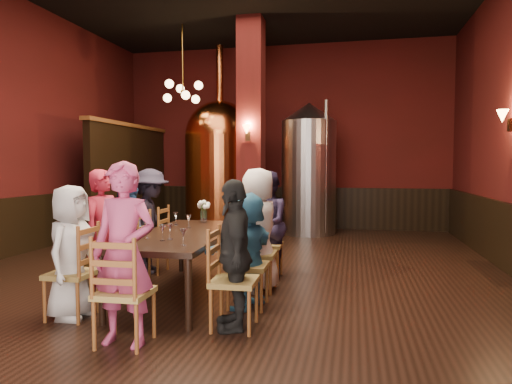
% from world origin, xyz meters
% --- Properties ---
extents(room, '(10.00, 10.02, 4.50)m').
position_xyz_m(room, '(0.00, 0.00, 2.25)').
color(room, black).
rests_on(room, ground).
extents(wainscot_back, '(7.90, 0.08, 1.00)m').
position_xyz_m(wainscot_back, '(0.00, 4.96, 0.50)').
color(wainscot_back, black).
rests_on(wainscot_back, ground).
extents(column, '(0.58, 0.58, 4.50)m').
position_xyz_m(column, '(-0.30, 2.80, 2.25)').
color(column, '#4D1110').
rests_on(column, ground).
extents(partition, '(0.22, 3.50, 2.40)m').
position_xyz_m(partition, '(-3.20, 3.20, 1.20)').
color(partition, black).
rests_on(partition, ground).
extents(pendant_cluster, '(0.90, 0.90, 1.70)m').
position_xyz_m(pendant_cluster, '(-1.80, 2.90, 3.10)').
color(pendant_cluster, '#A57226').
rests_on(pendant_cluster, room).
extents(sconce_wall, '(0.20, 0.20, 0.36)m').
position_xyz_m(sconce_wall, '(3.90, 0.80, 2.20)').
color(sconce_wall, black).
rests_on(sconce_wall, room).
extents(sconce_column, '(0.20, 0.20, 0.36)m').
position_xyz_m(sconce_column, '(-0.30, 2.50, 2.20)').
color(sconce_column, black).
rests_on(sconce_column, column).
extents(dining_table, '(1.08, 2.43, 0.75)m').
position_xyz_m(dining_table, '(-0.23, -1.17, 0.69)').
color(dining_table, black).
rests_on(dining_table, ground).
extents(chair_0, '(0.48, 0.48, 0.92)m').
position_xyz_m(chair_0, '(-1.05, -2.20, 0.46)').
color(chair_0, brown).
rests_on(chair_0, ground).
extents(person_0, '(0.45, 0.67, 1.36)m').
position_xyz_m(person_0, '(-1.05, -2.20, 0.68)').
color(person_0, silver).
rests_on(person_0, ground).
extents(chair_1, '(0.48, 0.48, 0.92)m').
position_xyz_m(chair_1, '(-1.07, -1.53, 0.46)').
color(chair_1, brown).
rests_on(chair_1, ground).
extents(person_1, '(0.49, 0.63, 1.51)m').
position_xyz_m(person_1, '(-1.07, -1.53, 0.75)').
color(person_1, '#A31C30').
rests_on(person_1, ground).
extents(chair_2, '(0.48, 0.48, 0.92)m').
position_xyz_m(chair_2, '(-1.09, -0.87, 0.46)').
color(chair_2, brown).
rests_on(chair_2, ground).
extents(person_2, '(0.35, 0.65, 1.31)m').
position_xyz_m(person_2, '(-1.09, -0.87, 0.65)').
color(person_2, navy).
rests_on(person_2, ground).
extents(chair_3, '(0.48, 0.48, 0.92)m').
position_xyz_m(chair_3, '(-1.11, -0.20, 0.46)').
color(chair_3, brown).
rests_on(chair_3, ground).
extents(person_3, '(0.63, 1.01, 1.50)m').
position_xyz_m(person_3, '(-1.11, -0.20, 0.75)').
color(person_3, black).
rests_on(person_3, ground).
extents(chair_4, '(0.48, 0.48, 0.92)m').
position_xyz_m(chair_4, '(0.65, -2.15, 0.46)').
color(chair_4, brown).
rests_on(chair_4, ground).
extents(person_4, '(0.59, 0.90, 1.43)m').
position_xyz_m(person_4, '(0.65, -2.15, 0.71)').
color(person_4, black).
rests_on(person_4, ground).
extents(chair_5, '(0.48, 0.48, 0.92)m').
position_xyz_m(chair_5, '(0.63, -1.48, 0.46)').
color(chair_5, brown).
rests_on(chair_5, ground).
extents(person_5, '(0.73, 1.23, 1.26)m').
position_xyz_m(person_5, '(0.63, -1.48, 0.63)').
color(person_5, teal).
rests_on(person_5, ground).
extents(chair_6, '(0.48, 0.48, 0.92)m').
position_xyz_m(chair_6, '(0.61, -0.82, 0.46)').
color(chair_6, brown).
rests_on(chair_6, ground).
extents(person_6, '(0.71, 0.86, 1.52)m').
position_xyz_m(person_6, '(0.61, -0.82, 0.76)').
color(person_6, beige).
rests_on(person_6, ground).
extents(chair_7, '(0.48, 0.48, 0.92)m').
position_xyz_m(chair_7, '(0.58, -0.15, 0.46)').
color(chair_7, brown).
rests_on(chair_7, ground).
extents(person_7, '(0.48, 0.77, 1.48)m').
position_xyz_m(person_7, '(0.58, -0.15, 0.74)').
color(person_7, '#201932').
rests_on(person_7, ground).
extents(chair_8, '(0.48, 0.48, 0.92)m').
position_xyz_m(chair_8, '(-0.18, -2.72, 0.46)').
color(chair_8, brown).
rests_on(chair_8, ground).
extents(person_8, '(0.59, 0.40, 1.59)m').
position_xyz_m(person_8, '(-0.18, -2.72, 0.80)').
color(person_8, '#AA3866').
rests_on(person_8, ground).
extents(copper_kettle, '(1.95, 1.95, 4.31)m').
position_xyz_m(copper_kettle, '(-1.31, 3.99, 1.57)').
color(copper_kettle, black).
rests_on(copper_kettle, ground).
extents(steel_vessel, '(1.35, 1.35, 2.94)m').
position_xyz_m(steel_vessel, '(0.76, 4.01, 1.47)').
color(steel_vessel, '#B2B2B7').
rests_on(steel_vessel, ground).
extents(rose_vase, '(0.19, 0.19, 0.32)m').
position_xyz_m(rose_vase, '(-0.30, -0.21, 0.96)').
color(rose_vase, white).
rests_on(rose_vase, dining_table).
extents(wine_glass_0, '(0.07, 0.07, 0.17)m').
position_xyz_m(wine_glass_0, '(-0.47, -1.67, 0.83)').
color(wine_glass_0, white).
rests_on(wine_glass_0, dining_table).
extents(wine_glass_1, '(0.07, 0.07, 0.17)m').
position_xyz_m(wine_glass_1, '(0.09, -2.01, 0.83)').
color(wine_glass_1, white).
rests_on(wine_glass_1, dining_table).
extents(wine_glass_2, '(0.07, 0.07, 0.17)m').
position_xyz_m(wine_glass_2, '(-0.19, -1.68, 0.83)').
color(wine_glass_2, white).
rests_on(wine_glass_2, dining_table).
extents(wine_glass_3, '(0.07, 0.07, 0.17)m').
position_xyz_m(wine_glass_3, '(-0.23, -1.79, 0.83)').
color(wine_glass_3, white).
rests_on(wine_glass_3, dining_table).
extents(wine_glass_4, '(0.07, 0.07, 0.17)m').
position_xyz_m(wine_glass_4, '(-0.59, -0.52, 0.83)').
color(wine_glass_4, white).
rests_on(wine_glass_4, dining_table).
extents(wine_glass_5, '(0.07, 0.07, 0.17)m').
position_xyz_m(wine_glass_5, '(-0.58, -0.56, 0.83)').
color(wine_glass_5, white).
rests_on(wine_glass_5, dining_table).
extents(wine_glass_6, '(0.07, 0.07, 0.17)m').
position_xyz_m(wine_glass_6, '(-0.30, -0.81, 0.83)').
color(wine_glass_6, white).
rests_on(wine_glass_6, dining_table).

